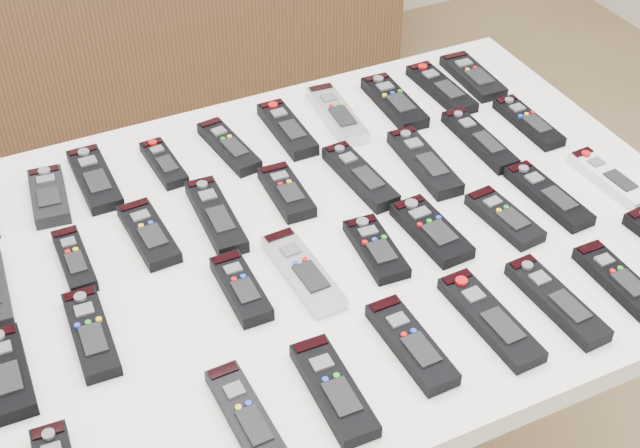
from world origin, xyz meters
name	(u,v)px	position (x,y,z in m)	size (l,w,h in m)	color
table	(320,260)	(-0.12, 0.03, 0.72)	(1.25, 0.88, 0.78)	white
remote_1	(49,196)	(-0.50, 0.30, 0.79)	(0.06, 0.14, 0.02)	black
remote_2	(95,179)	(-0.42, 0.32, 0.79)	(0.06, 0.18, 0.02)	black
remote_3	(164,163)	(-0.30, 0.31, 0.79)	(0.04, 0.14, 0.02)	black
remote_4	(229,147)	(-0.18, 0.31, 0.79)	(0.05, 0.17, 0.02)	black
remote_5	(287,129)	(-0.06, 0.31, 0.79)	(0.05, 0.18, 0.02)	black
remote_6	(337,115)	(0.05, 0.32, 0.79)	(0.05, 0.19, 0.02)	#B7B7BC
remote_7	(394,102)	(0.17, 0.31, 0.79)	(0.06, 0.18, 0.02)	black
remote_8	(441,89)	(0.28, 0.31, 0.79)	(0.05, 0.19, 0.02)	black
remote_9	(473,76)	(0.37, 0.33, 0.79)	(0.06, 0.17, 0.02)	black
remote_11	(74,260)	(-0.50, 0.12, 0.79)	(0.04, 0.14, 0.02)	black
remote_12	(149,234)	(-0.38, 0.14, 0.79)	(0.05, 0.16, 0.02)	black
remote_13	(216,216)	(-0.27, 0.13, 0.79)	(0.05, 0.19, 0.02)	black
remote_14	(286,192)	(-0.14, 0.14, 0.79)	(0.05, 0.14, 0.02)	black
remote_15	(360,176)	(0.00, 0.12, 0.79)	(0.05, 0.19, 0.02)	black
remote_16	(424,162)	(0.12, 0.11, 0.79)	(0.05, 0.20, 0.02)	black
remote_17	(479,140)	(0.25, 0.13, 0.79)	(0.05, 0.20, 0.02)	black
remote_18	(528,122)	(0.37, 0.14, 0.79)	(0.05, 0.17, 0.02)	black
remote_19	(6,373)	(-0.64, -0.07, 0.79)	(0.06, 0.16, 0.02)	black
remote_20	(91,333)	(-0.52, -0.04, 0.79)	(0.05, 0.17, 0.02)	black
remote_21	(241,288)	(-0.29, -0.05, 0.79)	(0.05, 0.15, 0.02)	black
remote_22	(303,271)	(-0.19, -0.05, 0.79)	(0.05, 0.19, 0.02)	#B7B7BC
remote_23	(376,249)	(-0.07, -0.05, 0.79)	(0.06, 0.15, 0.02)	black
remote_24	(431,231)	(0.04, -0.06, 0.79)	(0.06, 0.16, 0.02)	black
remote_25	(504,218)	(0.16, -0.08, 0.79)	(0.05, 0.15, 0.02)	black
remote_26	(548,196)	(0.26, -0.06, 0.79)	(0.05, 0.18, 0.02)	black
remote_27	(610,178)	(0.39, -0.07, 0.79)	(0.05, 0.17, 0.02)	silver
remote_29	(247,417)	(-0.37, -0.27, 0.79)	(0.05, 0.18, 0.02)	black
remote_30	(334,389)	(-0.25, -0.28, 0.79)	(0.06, 0.18, 0.02)	black
remote_31	(411,344)	(-0.12, -0.26, 0.79)	(0.05, 0.18, 0.02)	black
remote_32	(490,319)	(0.01, -0.26, 0.79)	(0.05, 0.20, 0.02)	black
remote_33	(557,301)	(0.12, -0.28, 0.79)	(0.05, 0.19, 0.02)	black
remote_34	(618,280)	(0.23, -0.28, 0.79)	(0.05, 0.16, 0.02)	black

